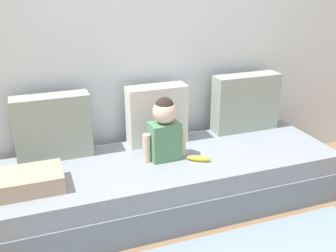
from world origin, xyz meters
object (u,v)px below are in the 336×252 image
Objects in this scene: couch at (171,181)px; banana at (199,158)px; throw_pillow_center at (157,115)px; toddler at (165,129)px; folded_blanket at (30,181)px; throw_pillow_left at (53,127)px; throw_pillow_right at (245,103)px.

banana reaches higher than couch.
toddler is (-0.04, -0.29, 0.00)m from throw_pillow_center.
banana is at bearing -0.54° from folded_blanket.
throw_pillow_center is at bearing 22.83° from folded_blanket.
throw_pillow_left is 0.77m from throw_pillow_center.
throw_pillow_center is at bearing 0.00° from throw_pillow_left.
couch is at bearing 6.00° from folded_blanket.
toddler is (-0.81, -0.29, -0.01)m from throw_pillow_right.
throw_pillow_right reaches higher than banana.
throw_pillow_center is at bearing 81.81° from toddler.
toddler is 2.69× the size of banana.
couch is 0.42m from toddler.
couch is 6.19× the size of folded_blanket.
throw_pillow_left is 3.08× the size of banana.
throw_pillow_left reaches higher than throw_pillow_center.
throw_pillow_right reaches higher than toddler.
throw_pillow_left reaches higher than toddler.
throw_pillow_center is 0.77m from throw_pillow_right.
folded_blanket is (-0.19, -0.40, -0.17)m from throw_pillow_left.
throw_pillow_left is at bearing 156.13° from banana.
banana is at bearing -145.39° from throw_pillow_right.
throw_pillow_left is 1.15× the size of toddler.
couch is 4.49× the size of throw_pillow_right.
throw_pillow_left is 0.78m from toddler.
throw_pillow_center is (0.00, 0.30, 0.42)m from couch.
toddler is at bearing -21.80° from throw_pillow_left.
couch is 0.29m from banana.
couch is at bearing -90.00° from throw_pillow_center.
throw_pillow_right is 1.21× the size of toddler.
toddler is 0.94m from folded_blanket.
throw_pillow_center is 0.29m from toddler.
folded_blanket is (-0.92, -0.11, -0.17)m from toddler.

